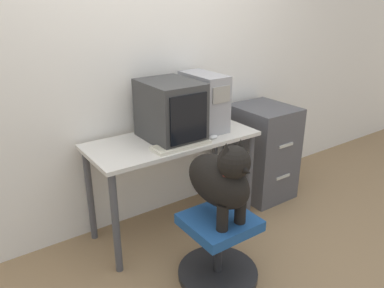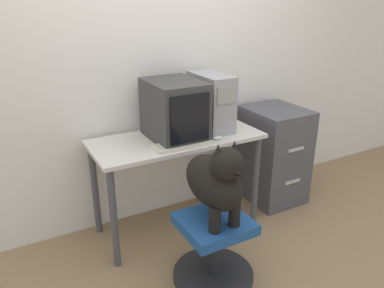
# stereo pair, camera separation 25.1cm
# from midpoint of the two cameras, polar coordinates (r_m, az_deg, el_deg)

# --- Properties ---
(ground_plane) EXTENTS (12.00, 12.00, 0.00)m
(ground_plane) POSITION_cam_midpoint_polar(r_m,az_deg,el_deg) (2.97, -2.20, -14.93)
(ground_plane) COLOR #937551
(wall_back) EXTENTS (8.00, 0.05, 2.60)m
(wall_back) POSITION_cam_midpoint_polar(r_m,az_deg,el_deg) (2.97, -9.31, 12.29)
(wall_back) COLOR white
(wall_back) RESTS_ON ground_plane
(desk) EXTENTS (1.29, 0.56, 0.78)m
(desk) POSITION_cam_midpoint_polar(r_m,az_deg,el_deg) (2.85, -5.46, -1.26)
(desk) COLOR silver
(desk) RESTS_ON ground_plane
(crt_monitor) EXTENTS (0.36, 0.48, 0.43)m
(crt_monitor) POSITION_cam_midpoint_polar(r_m,az_deg,el_deg) (2.73, -5.97, 5.02)
(crt_monitor) COLOR #383838
(crt_monitor) RESTS_ON desk
(pc_tower) EXTENTS (0.21, 0.43, 0.44)m
(pc_tower) POSITION_cam_midpoint_polar(r_m,az_deg,el_deg) (2.94, -0.64, 6.47)
(pc_tower) COLOR #99999E
(pc_tower) RESTS_ON desk
(keyboard) EXTENTS (0.43, 0.16, 0.03)m
(keyboard) POSITION_cam_midpoint_polar(r_m,az_deg,el_deg) (2.64, -4.39, -0.17)
(keyboard) COLOR beige
(keyboard) RESTS_ON desk
(computer_mouse) EXTENTS (0.07, 0.05, 0.03)m
(computer_mouse) POSITION_cam_midpoint_polar(r_m,az_deg,el_deg) (2.77, 0.69, 1.04)
(computer_mouse) COLOR silver
(computer_mouse) RESTS_ON desk
(office_chair) EXTENTS (0.54, 0.54, 0.46)m
(office_chair) POSITION_cam_midpoint_polar(r_m,az_deg,el_deg) (2.55, 1.16, -15.60)
(office_chair) COLOR #262628
(office_chair) RESTS_ON ground_plane
(dog) EXTENTS (0.26, 0.53, 0.56)m
(dog) POSITION_cam_midpoint_polar(r_m,az_deg,el_deg) (2.28, 1.33, -5.37)
(dog) COLOR black
(dog) RESTS_ON office_chair
(filing_cabinet) EXTENTS (0.47, 0.54, 0.86)m
(filing_cabinet) POSITION_cam_midpoint_polar(r_m,az_deg,el_deg) (3.49, 8.63, -1.19)
(filing_cabinet) COLOR #4C4C51
(filing_cabinet) RESTS_ON ground_plane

